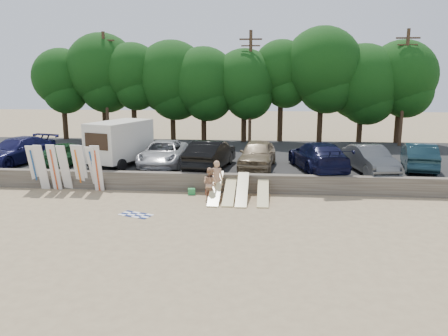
{
  "coord_description": "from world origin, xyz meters",
  "views": [
    {
      "loc": [
        3.31,
        -19.77,
        6.11
      ],
      "look_at": [
        1.13,
        3.0,
        1.31
      ],
      "focal_mm": 35.0,
      "sensor_mm": 36.0,
      "label": 1
    }
  ],
  "objects_px": {
    "box_trailer": "(120,141)",
    "car_3": "(210,154)",
    "car_5": "(318,156)",
    "cooler": "(192,192)",
    "car_2": "(164,153)",
    "car_0": "(17,151)",
    "car_6": "(370,159)",
    "car_4": "(257,154)",
    "car_1": "(66,153)",
    "car_7": "(419,156)",
    "beachgoer_b": "(210,184)",
    "beachgoer_a": "(216,179)"
  },
  "relations": [
    {
      "from": "beachgoer_a",
      "to": "car_6",
      "type": "bearing_deg",
      "value": -159.95
    },
    {
      "from": "box_trailer",
      "to": "car_3",
      "type": "bearing_deg",
      "value": 13.48
    },
    {
      "from": "beachgoer_a",
      "to": "beachgoer_b",
      "type": "distance_m",
      "value": 0.67
    },
    {
      "from": "car_4",
      "to": "car_2",
      "type": "bearing_deg",
      "value": -176.05
    },
    {
      "from": "beachgoer_a",
      "to": "cooler",
      "type": "height_order",
      "value": "beachgoer_a"
    },
    {
      "from": "car_7",
      "to": "cooler",
      "type": "xyz_separation_m",
      "value": [
        -12.89,
        -4.33,
        -1.34
      ]
    },
    {
      "from": "beachgoer_a",
      "to": "car_2",
      "type": "bearing_deg",
      "value": -51.12
    },
    {
      "from": "car_3",
      "to": "car_5",
      "type": "bearing_deg",
      "value": -168.63
    },
    {
      "from": "car_6",
      "to": "box_trailer",
      "type": "bearing_deg",
      "value": 166.11
    },
    {
      "from": "box_trailer",
      "to": "beachgoer_b",
      "type": "relative_size",
      "value": 2.87
    },
    {
      "from": "box_trailer",
      "to": "car_5",
      "type": "relative_size",
      "value": 0.82
    },
    {
      "from": "box_trailer",
      "to": "beachgoer_b",
      "type": "height_order",
      "value": "box_trailer"
    },
    {
      "from": "box_trailer",
      "to": "car_4",
      "type": "distance_m",
      "value": 8.52
    },
    {
      "from": "car_2",
      "to": "car_3",
      "type": "xyz_separation_m",
      "value": [
        3.03,
        -0.75,
        0.1
      ]
    },
    {
      "from": "car_7",
      "to": "car_2",
      "type": "bearing_deg",
      "value": 12.44
    },
    {
      "from": "box_trailer",
      "to": "car_5",
      "type": "bearing_deg",
      "value": 16.97
    },
    {
      "from": "car_0",
      "to": "beachgoer_b",
      "type": "bearing_deg",
      "value": -5.0
    },
    {
      "from": "car_4",
      "to": "car_7",
      "type": "relative_size",
      "value": 1.01
    },
    {
      "from": "car_0",
      "to": "car_3",
      "type": "xyz_separation_m",
      "value": [
        12.4,
        -0.39,
        0.04
      ]
    },
    {
      "from": "car_3",
      "to": "car_6",
      "type": "bearing_deg",
      "value": -171.4
    },
    {
      "from": "car_4",
      "to": "car_5",
      "type": "relative_size",
      "value": 0.84
    },
    {
      "from": "car_2",
      "to": "car_0",
      "type": "bearing_deg",
      "value": -179.48
    },
    {
      "from": "car_5",
      "to": "beachgoer_a",
      "type": "distance_m",
      "value": 6.77
    },
    {
      "from": "cooler",
      "to": "car_2",
      "type": "bearing_deg",
      "value": 110.68
    },
    {
      "from": "car_3",
      "to": "car_2",
      "type": "bearing_deg",
      "value": -3.85
    },
    {
      "from": "car_4",
      "to": "beachgoer_a",
      "type": "distance_m",
      "value": 4.71
    },
    {
      "from": "beachgoer_b",
      "to": "cooler",
      "type": "height_order",
      "value": "beachgoer_b"
    },
    {
      "from": "car_4",
      "to": "beachgoer_b",
      "type": "bearing_deg",
      "value": -109.54
    },
    {
      "from": "car_0",
      "to": "car_6",
      "type": "bearing_deg",
      "value": 13.15
    },
    {
      "from": "box_trailer",
      "to": "beachgoer_a",
      "type": "height_order",
      "value": "box_trailer"
    },
    {
      "from": "car_3",
      "to": "car_4",
      "type": "xyz_separation_m",
      "value": [
        2.79,
        0.56,
        -0.03
      ]
    },
    {
      "from": "car_4",
      "to": "beachgoer_b",
      "type": "xyz_separation_m",
      "value": [
        -2.28,
        -4.81,
        -0.7
      ]
    },
    {
      "from": "car_1",
      "to": "cooler",
      "type": "xyz_separation_m",
      "value": [
        8.49,
        -3.65,
        -1.28
      ]
    },
    {
      "from": "car_7",
      "to": "beachgoer_a",
      "type": "distance_m",
      "value": 12.42
    },
    {
      "from": "car_1",
      "to": "car_7",
      "type": "bearing_deg",
      "value": -168.51
    },
    {
      "from": "box_trailer",
      "to": "cooler",
      "type": "xyz_separation_m",
      "value": [
        5.13,
        -3.94,
        -2.07
      ]
    },
    {
      "from": "car_4",
      "to": "cooler",
      "type": "distance_m",
      "value": 5.39
    },
    {
      "from": "car_4",
      "to": "car_1",
      "type": "bearing_deg",
      "value": -172.65
    },
    {
      "from": "box_trailer",
      "to": "car_7",
      "type": "bearing_deg",
      "value": 19.99
    },
    {
      "from": "car_3",
      "to": "car_1",
      "type": "bearing_deg",
      "value": 8.5
    },
    {
      "from": "car_2",
      "to": "car_7",
      "type": "xyz_separation_m",
      "value": [
        15.35,
        0.16,
        0.04
      ]
    },
    {
      "from": "car_0",
      "to": "car_5",
      "type": "height_order",
      "value": "car_5"
    },
    {
      "from": "car_6",
      "to": "cooler",
      "type": "distance_m",
      "value": 10.41
    },
    {
      "from": "car_6",
      "to": "cooler",
      "type": "height_order",
      "value": "car_6"
    },
    {
      "from": "box_trailer",
      "to": "car_5",
      "type": "height_order",
      "value": "box_trailer"
    },
    {
      "from": "car_0",
      "to": "beachgoer_a",
      "type": "xyz_separation_m",
      "value": [
        13.17,
        -4.05,
        -0.56
      ]
    },
    {
      "from": "car_1",
      "to": "car_2",
      "type": "relative_size",
      "value": 0.8
    },
    {
      "from": "car_5",
      "to": "cooler",
      "type": "distance_m",
      "value": 7.91
    },
    {
      "from": "car_7",
      "to": "car_5",
      "type": "bearing_deg",
      "value": 19.11
    },
    {
      "from": "car_7",
      "to": "car_6",
      "type": "bearing_deg",
      "value": 32.21
    }
  ]
}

